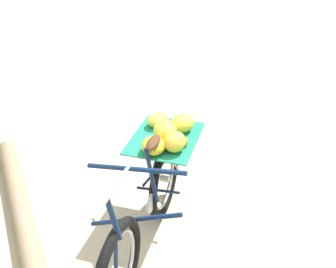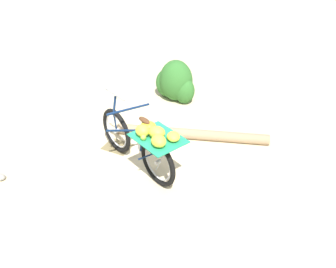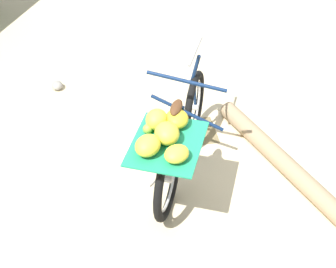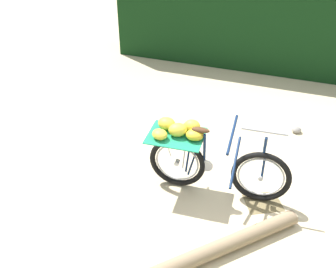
% 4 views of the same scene
% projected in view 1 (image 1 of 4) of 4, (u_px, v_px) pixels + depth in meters
% --- Properties ---
extents(ground_plane, '(60.00, 60.00, 0.00)m').
position_uv_depth(ground_plane, '(159.00, 268.00, 2.97)').
color(ground_plane, beige).
extents(bicycle, '(1.74, 1.02, 1.03)m').
position_uv_depth(bicycle, '(152.00, 191.00, 2.98)').
color(bicycle, black).
rests_on(bicycle, ground_plane).
extents(fallen_log, '(2.48, 0.97, 0.17)m').
position_uv_depth(fallen_log, '(23.00, 217.00, 3.34)').
color(fallen_log, '#937A5B').
rests_on(fallen_log, ground_plane).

